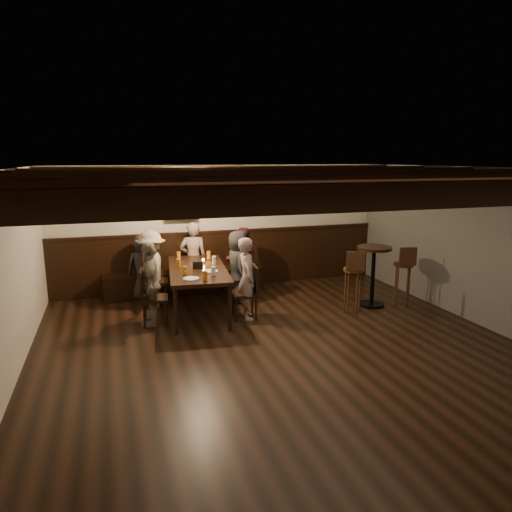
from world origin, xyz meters
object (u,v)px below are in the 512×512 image
object	(u,v)px
person_bench_centre	(193,259)
person_right_near	(238,266)
dining_table	(198,271)
person_left_far	(151,284)
high_top_table	(373,267)
bar_stool_left	(353,289)
person_right_far	(247,278)
chair_left_near	(155,290)
person_left_near	(152,269)
person_bench_left	(144,267)
person_bench_right	(242,261)
bar_stool_right	(402,283)
chair_right_near	(237,287)
chair_right_far	(245,302)
chair_left_far	(154,308)

from	to	relation	value
person_bench_centre	person_right_near	bearing A→B (deg)	141.34
dining_table	person_left_far	xyz separation A→B (m)	(-0.80, -0.36, -0.05)
high_top_table	bar_stool_left	xyz separation A→B (m)	(-0.50, -0.21, -0.29)
person_right_far	person_bench_centre	bearing A→B (deg)	26.57
chair_left_near	person_left_near	world-z (taller)	person_left_near
dining_table	person_left_near	size ratio (longest dim) A/B	1.59
dining_table	person_bench_centre	distance (m)	1.05
person_bench_left	person_right_near	size ratio (longest dim) A/B	0.94
person_bench_right	bar_stool_right	distance (m)	2.90
person_bench_left	person_right_near	distance (m)	1.71
chair_right_near	bar_stool_left	size ratio (longest dim) A/B	0.81
dining_table	chair_right_far	world-z (taller)	chair_right_far
person_left_near	chair_right_near	bearing A→B (deg)	90.00
person_bench_right	chair_left_near	bearing A→B (deg)	15.53
person_bench_left	high_top_table	world-z (taller)	person_bench_left
person_bench_centre	person_left_far	world-z (taller)	person_bench_centre
chair_left_far	person_left_near	size ratio (longest dim) A/B	0.66
person_bench_left	person_right_far	distance (m)	2.13
dining_table	bar_stool_left	world-z (taller)	bar_stool_left
bar_stool_right	chair_right_near	bearing A→B (deg)	170.51
chair_left_near	person_right_far	distance (m)	1.76
dining_table	chair_right_far	distance (m)	0.95
chair_left_far	bar_stool_right	xyz separation A→B (m)	(4.21, -0.38, 0.13)
chair_left_near	person_bench_centre	bearing A→B (deg)	129.82
dining_table	person_left_near	distance (m)	0.88
chair_right_far	person_right_near	world-z (taller)	person_right_near
dining_table	person_bench_centre	bearing A→B (deg)	90.00
chair_right_near	person_right_far	distance (m)	0.98
person_bench_right	bar_stool_left	xyz separation A→B (m)	(1.45, -1.59, -0.24)
person_bench_left	bar_stool_left	world-z (taller)	person_bench_left
person_bench_left	person_bench_centre	xyz separation A→B (m)	(0.91, 0.05, 0.08)
person_left_near	high_top_table	size ratio (longest dim) A/B	1.27
chair_left_far	chair_right_far	world-z (taller)	chair_left_far
person_bench_right	high_top_table	bearing A→B (deg)	150.95
chair_right_near	high_top_table	distance (m)	2.42
dining_table	high_top_table	world-z (taller)	high_top_table
chair_left_far	person_bench_left	world-z (taller)	person_bench_left
person_bench_left	chair_left_near	bearing A→B (deg)	111.85
chair_left_near	person_bench_right	bearing A→B (deg)	105.53
person_bench_left	person_bench_right	distance (m)	1.80
chair_left_far	chair_right_far	bearing A→B (deg)	90.00
chair_right_far	person_right_near	xyz separation A→B (m)	(0.13, 0.89, 0.38)
chair_left_near	person_bench_left	world-z (taller)	person_bench_left
chair_left_near	person_right_far	size ratio (longest dim) A/B	0.71
chair_left_far	high_top_table	distance (m)	3.74
person_left_near	high_top_table	bearing A→B (deg)	79.23
chair_left_far	chair_right_near	world-z (taller)	chair_left_far
person_left_far	high_top_table	xyz separation A→B (m)	(3.74, -0.23, 0.04)
chair_right_near	person_left_near	distance (m)	1.52
person_bench_right	person_bench_left	bearing A→B (deg)	0.00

